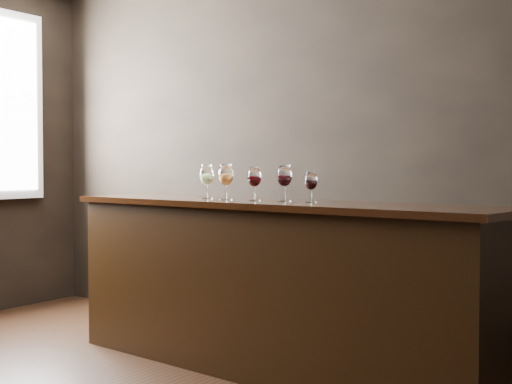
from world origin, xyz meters
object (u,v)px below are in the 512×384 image
Objects in this scene: glass_red_a at (254,178)px; glass_red_b at (284,177)px; glass_amber at (226,176)px; back_bar_shelf at (255,276)px; glass_white at (207,176)px; bar_counter at (273,290)px; glass_red_c at (311,182)px.

glass_red_b is (0.20, 0.02, 0.01)m from glass_red_a.
back_bar_shelf is at bearing 113.29° from glass_amber.
back_bar_shelf is at bearing 132.92° from glass_red_b.
glass_white is 0.21m from glass_amber.
glass_white is at bearing -176.89° from bar_counter.
glass_amber is at bearing -18.44° from glass_white.
bar_counter is at bearing 5.64° from glass_amber.
glass_white is 1.06× the size of glass_red_a.
glass_red_a is 0.40m from glass_red_c.
glass_amber reaches higher than back_bar_shelf.
bar_counter is at bearing 174.97° from glass_red_c.
glass_red_b reaches higher than bar_counter.
back_bar_shelf is 13.09× the size of glass_red_c.
bar_counter is 0.70m from glass_red_c.
glass_red_c is at bearing -8.92° from glass_red_b.
glass_amber is 0.40m from glass_red_b.
glass_red_c reaches higher than bar_counter.
bar_counter is 16.21× the size of glass_red_c.
back_bar_shelf is 10.72× the size of glass_red_b.
glass_red_a is at bearing 178.51° from glass_red_c.
bar_counter is 13.13× the size of glass_white.
glass_amber reaches higher than glass_red_b.
glass_red_c is at bearing -41.63° from back_bar_shelf.
back_bar_shelf is at bearing 102.14° from glass_white.
glass_white is (0.17, -0.80, 0.76)m from back_bar_shelf.
glass_red_c is (0.27, -0.02, 0.65)m from bar_counter.
glass_red_b is at bearing -2.68° from glass_white.
glass_red_a is at bearing -56.06° from back_bar_shelf.
glass_white is 0.40m from glass_red_a.
back_bar_shelf is 10.61× the size of glass_white.
glass_red_b is 1.22× the size of glass_red_c.
glass_red_a is 0.20m from glass_red_b.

